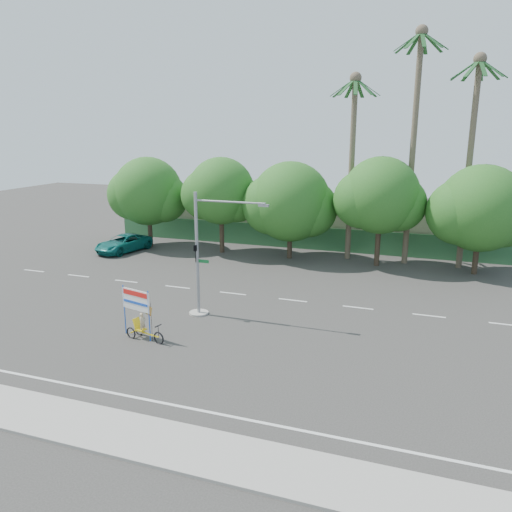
% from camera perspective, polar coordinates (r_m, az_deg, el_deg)
% --- Properties ---
extents(ground, '(120.00, 120.00, 0.00)m').
position_cam_1_polar(ground, '(24.69, -5.30, -10.40)').
color(ground, '#33302D').
rests_on(ground, ground).
extents(sidewalk_near, '(50.00, 2.40, 0.12)m').
position_cam_1_polar(sidewalk_near, '(18.96, -15.24, -18.94)').
color(sidewalk_near, gray).
rests_on(sidewalk_near, ground).
extents(fence, '(38.00, 0.08, 2.00)m').
position_cam_1_polar(fence, '(43.89, 6.34, 2.02)').
color(fence, '#336B3D').
rests_on(fence, ground).
extents(building_left, '(12.00, 8.00, 4.00)m').
position_cam_1_polar(building_left, '(50.94, -3.51, 4.94)').
color(building_left, beige).
rests_on(building_left, ground).
extents(building_right, '(14.00, 8.00, 3.60)m').
position_cam_1_polar(building_right, '(47.13, 17.16, 3.31)').
color(building_right, beige).
rests_on(building_right, ground).
extents(tree_far_left, '(7.14, 6.00, 7.96)m').
position_cam_1_polar(tree_far_left, '(45.31, -12.29, 7.00)').
color(tree_far_left, '#473828').
rests_on(tree_far_left, ground).
extents(tree_left, '(6.66, 5.60, 8.07)m').
position_cam_1_polar(tree_left, '(42.07, -4.06, 7.15)').
color(tree_left, '#473828').
rests_on(tree_left, ground).
extents(tree_center, '(7.62, 6.40, 7.85)m').
position_cam_1_polar(tree_center, '(40.18, 3.87, 5.96)').
color(tree_center, '#473828').
rests_on(tree_center, ground).
extents(tree_right, '(6.90, 5.80, 8.36)m').
position_cam_1_polar(tree_right, '(38.83, 13.97, 6.43)').
color(tree_right, '#473828').
rests_on(tree_right, ground).
extents(tree_far_right, '(7.38, 6.20, 7.94)m').
position_cam_1_polar(tree_far_right, '(38.90, 24.24, 4.72)').
color(tree_far_right, '#473828').
rests_on(tree_far_right, ground).
extents(palm_tall, '(3.73, 3.79, 17.45)m').
position_cam_1_polar(palm_tall, '(39.86, 17.67, 13.93)').
color(palm_tall, '#70604C').
rests_on(palm_tall, ground).
extents(palm_mid, '(3.73, 3.79, 15.45)m').
position_cam_1_polar(palm_mid, '(39.92, 23.41, 11.91)').
color(palm_mid, '#70604C').
rests_on(palm_mid, ground).
extents(palm_short, '(3.73, 3.79, 14.45)m').
position_cam_1_polar(palm_short, '(40.30, 10.96, 12.05)').
color(palm_short, '#70604C').
rests_on(palm_short, ground).
extents(traffic_signal, '(4.72, 1.10, 7.00)m').
position_cam_1_polar(traffic_signal, '(27.96, -6.16, -1.06)').
color(traffic_signal, gray).
rests_on(traffic_signal, ground).
extents(trike_billboard, '(2.65, 1.00, 2.67)m').
position_cam_1_polar(trike_billboard, '(25.87, -13.06, -6.96)').
color(trike_billboard, black).
rests_on(trike_billboard, ground).
extents(pickup_truck, '(3.52, 5.64, 1.45)m').
position_cam_1_polar(pickup_truck, '(44.44, -14.92, 1.41)').
color(pickup_truck, '#0E655E').
rests_on(pickup_truck, ground).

